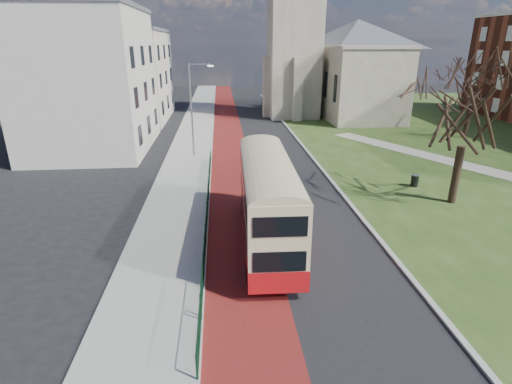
{
  "coord_description": "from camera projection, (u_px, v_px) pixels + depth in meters",
  "views": [
    {
      "loc": [
        -2.01,
        -17.49,
        9.76
      ],
      "look_at": [
        -0.17,
        3.04,
        2.0
      ],
      "focal_mm": 28.0,
      "sensor_mm": 36.0,
      "label": 1
    }
  ],
  "objects": [
    {
      "name": "gothic_church",
      "position": [
        330.0,
        14.0,
        51.75
      ],
      "size": [
        16.38,
        18.0,
        40.0
      ],
      "color": "gray",
      "rests_on": "ground"
    },
    {
      "name": "street_block_far",
      "position": [
        127.0,
        75.0,
        52.13
      ],
      "size": [
        10.3,
        16.3,
        11.5
      ],
      "color": "#B5AD99",
      "rests_on": "ground"
    },
    {
      "name": "pavement_west",
      "position": [
        190.0,
        150.0,
        38.11
      ],
      "size": [
        4.0,
        120.0,
        0.12
      ],
      "primitive_type": "cube",
      "color": "gray",
      "rests_on": "ground"
    },
    {
      "name": "litter_bin",
      "position": [
        415.0,
        180.0,
        28.51
      ],
      "size": [
        0.7,
        0.7,
        0.89
      ],
      "rotation": [
        0.0,
        0.0,
        -0.33
      ],
      "color": "black",
      "rests_on": "grass_green"
    },
    {
      "name": "bus_lane",
      "position": [
        230.0,
        150.0,
        38.45
      ],
      "size": [
        3.4,
        120.0,
        0.01
      ],
      "primitive_type": "cube",
      "color": "#591414",
      "rests_on": "ground"
    },
    {
      "name": "grass_green",
      "position": [
        484.0,
        139.0,
        42.57
      ],
      "size": [
        40.0,
        80.0,
        0.04
      ],
      "primitive_type": "cube",
      "color": "#2B4317",
      "rests_on": "ground"
    },
    {
      "name": "winter_tree_near",
      "position": [
        471.0,
        98.0,
        23.52
      ],
      "size": [
        6.85,
        6.85,
        9.56
      ],
      "rotation": [
        0.0,
        0.0,
        -0.06
      ],
      "color": "#302118",
      "rests_on": "grass_green"
    },
    {
      "name": "pedestrian_railing",
      "position": [
        207.0,
        211.0,
        23.19
      ],
      "size": [
        0.07,
        24.0,
        1.12
      ],
      "color": "#0C3920",
      "rests_on": "ground"
    },
    {
      "name": "kerb_west",
      "position": [
        211.0,
        150.0,
        38.28
      ],
      "size": [
        0.25,
        120.0,
        0.13
      ],
      "primitive_type": "cube",
      "color": "#999993",
      "rests_on": "ground"
    },
    {
      "name": "ground",
      "position": [
        265.0,
        251.0,
        19.91
      ],
      "size": [
        160.0,
        160.0,
        0.0
      ],
      "primitive_type": "plane",
      "color": "black",
      "rests_on": "ground"
    },
    {
      "name": "road_carriageway",
      "position": [
        258.0,
        149.0,
        38.67
      ],
      "size": [
        9.0,
        120.0,
        0.01
      ],
      "primitive_type": "cube",
      "color": "black",
      "rests_on": "ground"
    },
    {
      "name": "kerb_east",
      "position": [
        300.0,
        143.0,
        40.9
      ],
      "size": [
        0.25,
        80.0,
        0.13
      ],
      "primitive_type": "cube",
      "color": "#999993",
      "rests_on": "ground"
    },
    {
      "name": "footpath",
      "position": [
        507.0,
        176.0,
        30.88
      ],
      "size": [
        18.84,
        32.82,
        0.03
      ],
      "primitive_type": "cube",
      "rotation": [
        0.0,
        0.0,
        0.49
      ],
      "color": "#9E998C",
      "rests_on": "grass_green"
    },
    {
      "name": "streetlamp",
      "position": [
        193.0,
        105.0,
        34.71
      ],
      "size": [
        2.13,
        0.18,
        8.0
      ],
      "color": "gray",
      "rests_on": "pavement_west"
    },
    {
      "name": "street_block_near",
      "position": [
        89.0,
        79.0,
        36.95
      ],
      "size": [
        10.3,
        14.3,
        13.0
      ],
      "color": "beige",
      "rests_on": "ground"
    },
    {
      "name": "bus",
      "position": [
        268.0,
        198.0,
        19.87
      ],
      "size": [
        2.71,
        10.52,
        4.37
      ],
      "rotation": [
        0.0,
        0.0,
        -0.03
      ],
      "color": "#B11014",
      "rests_on": "ground"
    },
    {
      "name": "winter_tree_far",
      "position": [
        475.0,
        78.0,
        41.16
      ],
      "size": [
        7.64,
        7.64,
        8.95
      ],
      "rotation": [
        0.0,
        0.0,
        -0.31
      ],
      "color": "black",
      "rests_on": "grass_green"
    }
  ]
}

